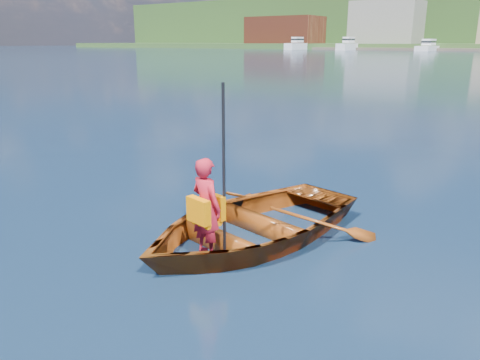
{
  "coord_description": "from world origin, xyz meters",
  "views": [
    {
      "loc": [
        4.02,
        -4.02,
        2.6
      ],
      "look_at": [
        0.61,
        0.98,
        0.8
      ],
      "focal_mm": 35.0,
      "sensor_mm": 36.0,
      "label": 1
    }
  ],
  "objects": [
    {
      "name": "ground",
      "position": [
        0.0,
        0.0,
        0.0
      ],
      "size": [
        600.0,
        600.0,
        0.0
      ],
      "color": "#0D1D3B",
      "rests_on": "ground"
    },
    {
      "name": "hillside_trees",
      "position": [
        -62.18,
        235.16,
        17.44
      ],
      "size": [
        229.14,
        86.7,
        26.86
      ],
      "color": "#382314",
      "rests_on": "ground"
    },
    {
      "name": "child_paddler",
      "position": [
        0.75,
        0.07,
        0.71
      ],
      "size": [
        0.49,
        0.39,
        2.07
      ],
      "color": "red",
      "rests_on": "ground"
    },
    {
      "name": "rowboat",
      "position": [
        0.79,
        0.98,
        0.22
      ],
      "size": [
        3.23,
        4.02,
        0.74
      ],
      "color": "brown",
      "rests_on": "ground"
    }
  ]
}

